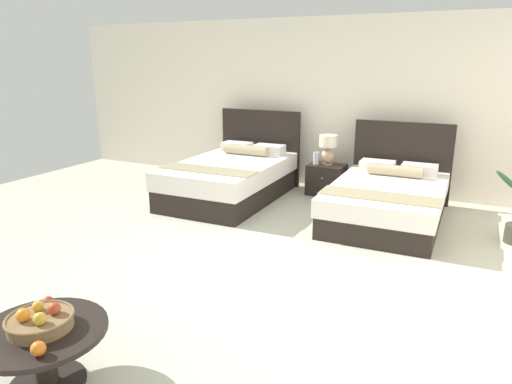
# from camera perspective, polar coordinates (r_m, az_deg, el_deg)

# --- Properties ---
(ground_plane) EXTENTS (10.00, 10.26, 0.02)m
(ground_plane) POSITION_cam_1_polar(r_m,az_deg,el_deg) (4.92, -2.48, -8.45)
(ground_plane) COLOR beige
(wall_back) EXTENTS (10.00, 0.12, 2.65)m
(wall_back) POSITION_cam_1_polar(r_m,az_deg,el_deg) (7.60, 9.71, 10.47)
(wall_back) COLOR silver
(wall_back) RESTS_ON ground
(bed_near_window) EXTENTS (1.41, 2.23, 1.22)m
(bed_near_window) POSITION_cam_1_polar(r_m,az_deg,el_deg) (6.99, -2.96, 1.83)
(bed_near_window) COLOR black
(bed_near_window) RESTS_ON ground
(bed_near_corner) EXTENTS (1.40, 2.11, 1.16)m
(bed_near_corner) POSITION_cam_1_polar(r_m,az_deg,el_deg) (6.26, 15.80, -0.80)
(bed_near_corner) COLOR black
(bed_near_corner) RESTS_ON ground
(nightstand) EXTENTS (0.55, 0.45, 0.47)m
(nightstand) POSITION_cam_1_polar(r_m,az_deg,el_deg) (7.27, 8.58, 1.53)
(nightstand) COLOR black
(nightstand) RESTS_ON ground
(table_lamp) EXTENTS (0.27, 0.27, 0.45)m
(table_lamp) POSITION_cam_1_polar(r_m,az_deg,el_deg) (7.19, 8.79, 5.37)
(table_lamp) COLOR tan
(table_lamp) RESTS_ON nightstand
(vase) EXTENTS (0.09, 0.09, 0.19)m
(vase) POSITION_cam_1_polar(r_m,az_deg,el_deg) (7.21, 7.35, 4.13)
(vase) COLOR silver
(vase) RESTS_ON nightstand
(coffee_table) EXTENTS (0.81, 0.81, 0.40)m
(coffee_table) POSITION_cam_1_polar(r_m,az_deg,el_deg) (3.36, -24.58, -16.65)
(coffee_table) COLOR black
(coffee_table) RESTS_ON ground
(fruit_bowl) EXTENTS (0.41, 0.41, 0.16)m
(fruit_bowl) POSITION_cam_1_polar(r_m,az_deg,el_deg) (3.28, -24.86, -14.04)
(fruit_bowl) COLOR olive
(fruit_bowl) RESTS_ON coffee_table
(loose_apple) EXTENTS (0.07, 0.07, 0.07)m
(loose_apple) POSITION_cam_1_polar(r_m,az_deg,el_deg) (3.52, -24.01, -12.13)
(loose_apple) COLOR red
(loose_apple) RESTS_ON coffee_table
(loose_orange) EXTENTS (0.09, 0.09, 0.09)m
(loose_orange) POSITION_cam_1_polar(r_m,az_deg,el_deg) (3.03, -25.03, -16.94)
(loose_orange) COLOR orange
(loose_orange) RESTS_ON coffee_table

